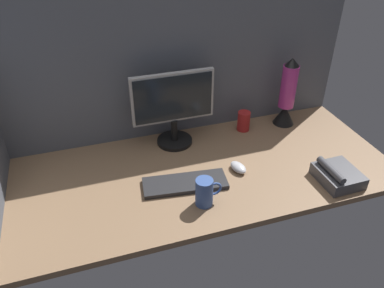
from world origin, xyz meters
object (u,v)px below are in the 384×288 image
(mug_red_plastic, at_px, (244,121))
(lava_lamp, at_px, (287,97))
(monitor, at_px, (173,106))
(desk_phone, at_px, (337,175))
(mug_ceramic_blue, at_px, (205,192))
(mouse, at_px, (238,167))
(keyboard, at_px, (185,183))

(mug_red_plastic, distance_m, lava_lamp, 0.26)
(monitor, distance_m, desk_phone, 0.82)
(monitor, xyz_separation_m, mug_ceramic_blue, (-0.01, -0.49, -0.15))
(monitor, relative_size, mug_red_plastic, 3.83)
(mouse, bearing_deg, lava_lamp, 25.42)
(mug_red_plastic, height_order, mug_ceramic_blue, mug_ceramic_blue)
(mouse, relative_size, mug_ceramic_blue, 0.77)
(mouse, distance_m, mug_red_plastic, 0.37)
(mouse, height_order, desk_phone, desk_phone)
(monitor, height_order, lava_lamp, same)
(monitor, relative_size, mouse, 4.26)
(monitor, height_order, desk_phone, monitor)
(lava_lamp, bearing_deg, mouse, -142.27)
(mug_red_plastic, bearing_deg, keyboard, -141.30)
(monitor, bearing_deg, mouse, -56.18)
(desk_phone, bearing_deg, mug_red_plastic, 112.34)
(monitor, distance_m, mug_ceramic_blue, 0.51)
(keyboard, distance_m, mouse, 0.27)
(monitor, height_order, mug_red_plastic, monitor)
(mouse, bearing_deg, keyboard, 173.29)
(mug_ceramic_blue, bearing_deg, mug_red_plastic, 51.05)
(lava_lamp, bearing_deg, desk_phone, -92.73)
(mouse, height_order, mug_ceramic_blue, mug_ceramic_blue)
(lava_lamp, relative_size, desk_phone, 1.97)
(keyboard, xyz_separation_m, mouse, (0.27, 0.03, 0.01))
(mug_ceramic_blue, distance_m, desk_phone, 0.61)
(monitor, bearing_deg, desk_phone, -41.19)
(desk_phone, bearing_deg, keyboard, 164.62)
(keyboard, bearing_deg, mug_red_plastic, 45.72)
(mug_ceramic_blue, xyz_separation_m, desk_phone, (0.61, -0.04, -0.03))
(desk_phone, bearing_deg, mug_ceramic_blue, 176.03)
(monitor, xyz_separation_m, lava_lamp, (0.63, -0.00, -0.05))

